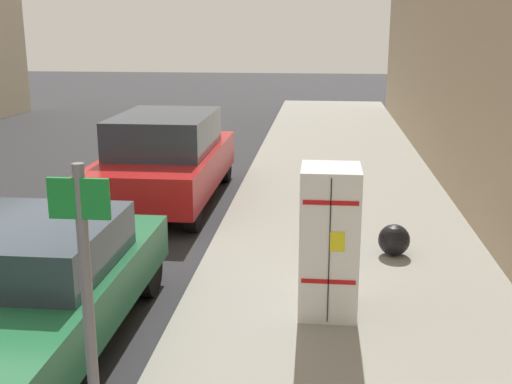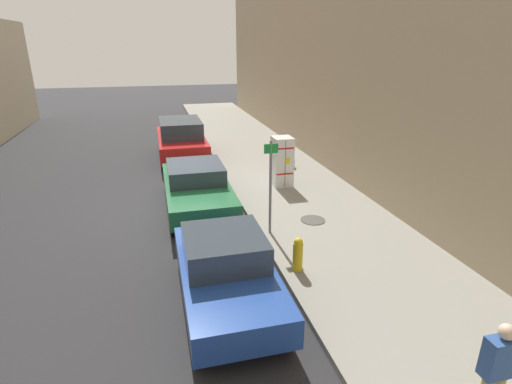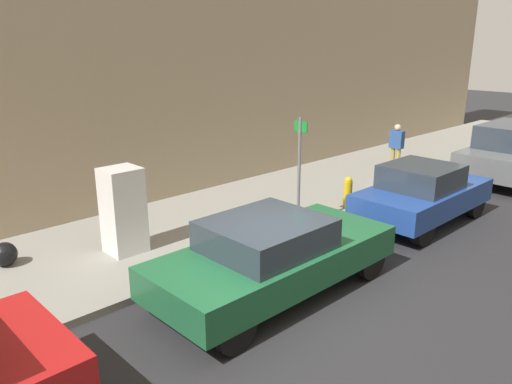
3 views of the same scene
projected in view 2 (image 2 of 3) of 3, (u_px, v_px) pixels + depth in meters
ground_plane at (184, 206)px, 12.75m from camera, size 80.00×80.00×0.00m
sidewalk_slab at (297, 193)px, 13.61m from camera, size 4.15×44.00×0.14m
building_facade_near at (395, 49)px, 12.72m from camera, size 2.12×39.60×9.42m
discarded_refrigerator at (282, 162)px, 13.92m from camera, size 0.66×0.72×1.73m
manhole_cover at (313, 220)px, 11.37m from camera, size 0.70×0.70×0.02m
street_sign_post at (271, 183)px, 10.16m from camera, size 0.36×0.07×2.50m
fire_hydrant at (298, 254)px, 8.73m from camera, size 0.22×0.22×0.79m
trash_bag at (289, 162)px, 16.18m from camera, size 0.46×0.46×0.46m
pedestrian_walking_far at (497, 368)px, 5.07m from camera, size 0.44×0.22×1.52m
parked_suv_red at (181, 139)px, 17.77m from camera, size 2.00×4.72×1.73m
parked_sedan_green at (197, 186)px, 12.33m from camera, size 1.90×4.53×1.40m
parked_hatchback_blue at (226, 271)px, 7.71m from camera, size 1.73×3.81×1.46m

